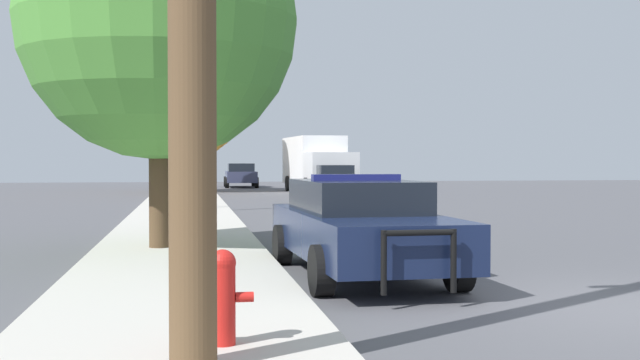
{
  "coord_description": "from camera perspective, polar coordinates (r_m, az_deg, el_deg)",
  "views": [
    {
      "loc": [
        -4.95,
        -8.36,
        1.67
      ],
      "look_at": [
        -1.44,
        12.84,
        1.15
      ],
      "focal_mm": 45.0,
      "sensor_mm": 36.0,
      "label": 1
    }
  ],
  "objects": [
    {
      "name": "box_truck",
      "position": [
        42.14,
        -0.24,
        1.25
      ],
      "size": [
        2.89,
        8.1,
        2.94
      ],
      "rotation": [
        0.0,
        0.0,
        3.2
      ],
      "color": "silver",
      "rests_on": "ground_plane"
    },
    {
      "name": "fire_hydrant",
      "position": [
        6.8,
        -6.94,
        -8.05
      ],
      "size": [
        0.52,
        0.23,
        0.8
      ],
      "color": "red",
      "rests_on": "sidewalk_left"
    },
    {
      "name": "ground_plane",
      "position": [
        9.86,
        21.14,
        -8.45
      ],
      "size": [
        110.0,
        110.0,
        0.0
      ],
      "primitive_type": "plane",
      "color": "#4F4F54"
    },
    {
      "name": "tree_sidewalk_far",
      "position": [
        42.95,
        -9.23,
        5.32
      ],
      "size": [
        5.64,
        5.64,
        7.32
      ],
      "color": "brown",
      "rests_on": "sidewalk_left"
    },
    {
      "name": "sidewalk_left",
      "position": [
        8.52,
        -10.39,
        -9.49
      ],
      "size": [
        3.0,
        110.0,
        0.13
      ],
      "color": "#BCB7AD",
      "rests_on": "ground_plane"
    },
    {
      "name": "car_background_distant",
      "position": [
        50.37,
        -5.66,
        0.37
      ],
      "size": [
        2.09,
        4.7,
        1.5
      ],
      "rotation": [
        0.0,
        0.0,
        -0.02
      ],
      "color": "#333856",
      "rests_on": "ground_plane"
    },
    {
      "name": "tree_sidewalk_near",
      "position": [
        14.68,
        -11.41,
        11.03
      ],
      "size": [
        4.92,
        4.92,
        6.47
      ],
      "color": "#4C3823",
      "rests_on": "sidewalk_left"
    },
    {
      "name": "car_background_oncoming",
      "position": [
        37.23,
        1.04,
        -0.0
      ],
      "size": [
        2.05,
        4.41,
        1.46
      ],
      "rotation": [
        0.0,
        0.0,
        3.12
      ],
      "color": "#474C51",
      "rests_on": "ground_plane"
    },
    {
      "name": "traffic_light",
      "position": [
        26.19,
        -6.79,
        6.16
      ],
      "size": [
        3.18,
        0.35,
        5.33
      ],
      "color": "#424247",
      "rests_on": "sidewalk_left"
    },
    {
      "name": "police_car",
      "position": [
        11.58,
        2.82,
        -3.23
      ],
      "size": [
        2.17,
        5.17,
        1.47
      ],
      "rotation": [
        0.0,
        0.0,
        3.18
      ],
      "color": "#141E3D",
      "rests_on": "ground_plane"
    }
  ]
}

